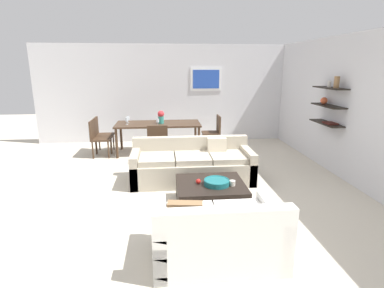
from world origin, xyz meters
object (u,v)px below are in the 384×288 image
at_px(wine_glass_left_near, 127,120).
at_px(wine_glass_left_far, 128,118).
at_px(dining_table, 158,126).
at_px(dining_chair_foot, 158,141).
at_px(dining_chair_left_near, 97,136).
at_px(decorative_bowl, 217,182).
at_px(apple_on_coffee_table, 198,181).
at_px(dining_chair_left_far, 101,132).
at_px(candle_jar, 232,183).
at_px(dining_chair_right_far, 214,130).
at_px(loveseat_white, 217,235).
at_px(wine_glass_foot, 158,121).
at_px(coffee_table, 210,195).
at_px(centerpiece_vase, 161,117).
at_px(sofa_beige, 192,166).

distance_m(wine_glass_left_near, wine_glass_left_far, 0.23).
height_order(dining_table, dining_chair_foot, dining_chair_foot).
bearing_deg(dining_chair_left_near, dining_chair_foot, -24.57).
xyz_separation_m(decorative_bowl, apple_on_coffee_table, (-0.27, 0.07, -0.01)).
distance_m(dining_chair_left_far, dining_chair_foot, 1.79).
bearing_deg(candle_jar, dining_chair_right_far, 85.18).
distance_m(loveseat_white, apple_on_coffee_table, 1.32).
xyz_separation_m(dining_table, wine_glass_left_far, (-0.74, 0.11, 0.18)).
distance_m(wine_glass_left_near, wine_glass_foot, 0.79).
height_order(coffee_table, dining_chair_right_far, dining_chair_right_far).
distance_m(dining_chair_foot, wine_glass_left_far, 1.28).
bearing_deg(dining_chair_right_far, coffee_table, -100.29).
xyz_separation_m(candle_jar, dining_table, (-1.15, 3.22, 0.27)).
distance_m(wine_glass_foot, wine_glass_left_far, 0.90).
xyz_separation_m(dining_table, dining_chair_foot, (0.00, -0.86, -0.18)).
relative_size(dining_chair_right_far, wine_glass_foot, 5.01).
relative_size(loveseat_white, wine_glass_foot, 8.12).
bearing_deg(wine_glass_left_far, centerpiece_vase, -10.74).
bearing_deg(decorative_bowl, dining_chair_left_near, 128.45).
distance_m(dining_table, dining_chair_foot, 0.88).
xyz_separation_m(dining_chair_left_far, dining_chair_foot, (1.44, -1.07, 0.00)).
xyz_separation_m(decorative_bowl, dining_table, (-0.92, 3.17, 0.26)).
height_order(decorative_bowl, wine_glass_foot, wine_glass_foot).
height_order(wine_glass_left_near, wine_glass_foot, wine_glass_foot).
xyz_separation_m(coffee_table, wine_glass_left_near, (-1.58, 2.98, 0.67)).
relative_size(coffee_table, wine_glass_foot, 5.88).
height_order(decorative_bowl, dining_chair_foot, dining_chair_foot).
bearing_deg(centerpiece_vase, dining_chair_left_far, 170.71).
relative_size(decorative_bowl, dining_chair_foot, 0.44).
height_order(apple_on_coffee_table, dining_chair_left_far, dining_chair_left_far).
relative_size(apple_on_coffee_table, dining_chair_foot, 0.09).
bearing_deg(coffee_table, dining_chair_left_near, 128.25).
bearing_deg(centerpiece_vase, coffee_table, -75.97).
relative_size(sofa_beige, dining_chair_left_far, 2.55).
bearing_deg(sofa_beige, dining_chair_left_near, 139.90).
bearing_deg(wine_glass_left_near, apple_on_coffee_table, -65.06).
height_order(dining_chair_left_near, dining_chair_right_far, same).
relative_size(dining_table, wine_glass_left_near, 12.21).
bearing_deg(dining_chair_foot, dining_chair_left_far, 143.41).
bearing_deg(dining_chair_foot, wine_glass_foot, 90.00).
distance_m(dining_chair_right_far, wine_glass_left_far, 2.21).
bearing_deg(dining_chair_right_far, wine_glass_left_near, -171.71).
xyz_separation_m(sofa_beige, apple_on_coffee_table, (-0.02, -1.13, 0.13)).
relative_size(dining_table, dining_chair_foot, 2.34).
height_order(dining_chair_left_far, wine_glass_foot, wine_glass_foot).
distance_m(decorative_bowl, dining_table, 3.31).
bearing_deg(loveseat_white, dining_chair_left_far, 114.96).
relative_size(apple_on_coffee_table, centerpiece_vase, 0.25).
relative_size(sofa_beige, dining_table, 1.09).
bearing_deg(dining_chair_left_far, loveseat_white, -65.04).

